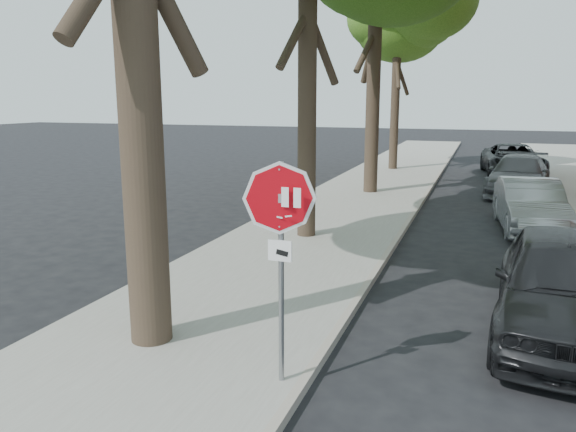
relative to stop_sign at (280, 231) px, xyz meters
name	(u,v)px	position (x,y,z in m)	size (l,w,h in m)	color
ground	(338,399)	(0.70, 0.03, -1.95)	(120.00, 120.00, 0.00)	black
sidewalk_left	(355,202)	(-1.80, 12.03, -1.89)	(4.00, 55.00, 0.12)	gray
curb_left	(419,206)	(0.25, 12.03, -1.88)	(0.12, 55.00, 0.13)	#9E9384
curb_right	(573,216)	(4.65, 12.03, -1.88)	(0.12, 55.00, 0.13)	#9E9384
stop_sign	(280,231)	(0.00, 0.00, 0.00)	(0.76, 0.34, 2.61)	gray
tree_far	(399,12)	(-2.02, 21.14, 5.26)	(5.29, 4.91, 9.33)	black
car_a	(564,285)	(3.30, 2.84, -1.18)	(1.82, 4.53, 1.54)	black
car_b	(530,206)	(3.30, 9.84, -1.28)	(1.42, 4.06, 1.34)	gray
car_c	(519,175)	(3.30, 15.87, -1.25)	(1.94, 4.78, 1.39)	#4C4D51
car_d	(513,160)	(3.30, 21.10, -1.24)	(2.34, 5.08, 1.41)	black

